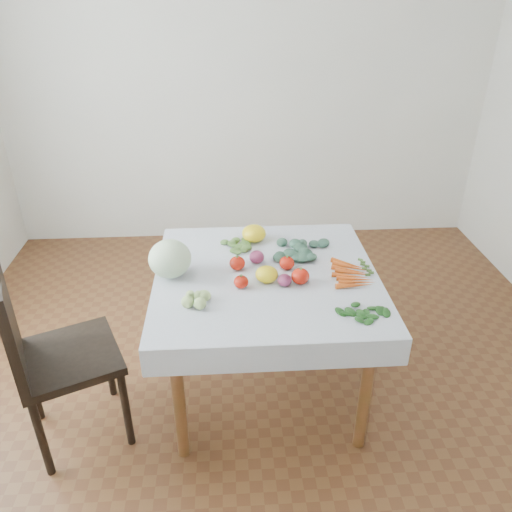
{
  "coord_description": "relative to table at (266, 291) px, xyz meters",
  "views": [
    {
      "loc": [
        -0.19,
        -2.16,
        2.06
      ],
      "look_at": [
        -0.05,
        0.08,
        0.82
      ],
      "focal_mm": 35.0,
      "sensor_mm": 36.0,
      "label": 1
    }
  ],
  "objects": [
    {
      "name": "ground",
      "position": [
        0.0,
        0.0,
        -0.65
      ],
      "size": [
        4.0,
        4.0,
        0.0
      ],
      "primitive_type": "plane",
      "color": "brown"
    },
    {
      "name": "back_wall",
      "position": [
        0.0,
        2.0,
        0.7
      ],
      "size": [
        4.0,
        0.04,
        2.7
      ],
      "primitive_type": "cube",
      "color": "silver",
      "rests_on": "ground"
    },
    {
      "name": "table",
      "position": [
        0.0,
        0.0,
        0.0
      ],
      "size": [
        1.0,
        1.0,
        0.75
      ],
      "color": "brown",
      "rests_on": "ground"
    },
    {
      "name": "tablecloth",
      "position": [
        0.0,
        0.0,
        0.1
      ],
      "size": [
        1.12,
        1.12,
        0.01
      ],
      "primitive_type": "cube",
      "color": "white",
      "rests_on": "table"
    },
    {
      "name": "chair",
      "position": [
        -1.05,
        -0.3,
        -0.08
      ],
      "size": [
        0.6,
        0.6,
        1.0
      ],
      "color": "black",
      "rests_on": "ground"
    },
    {
      "name": "cabbage",
      "position": [
        -0.48,
        0.02,
        0.2
      ],
      "size": [
        0.27,
        0.27,
        0.19
      ],
      "primitive_type": "ellipsoid",
      "rotation": [
        0.0,
        0.0,
        -0.36
      ],
      "color": "beige",
      "rests_on": "tablecloth"
    },
    {
      "name": "tomato_a",
      "position": [
        -0.15,
        0.06,
        0.14
      ],
      "size": [
        0.1,
        0.1,
        0.07
      ],
      "primitive_type": "ellipsoid",
      "rotation": [
        0.0,
        0.0,
        0.25
      ],
      "color": "red",
      "rests_on": "tablecloth"
    },
    {
      "name": "tomato_b",
      "position": [
        0.16,
        -0.1,
        0.14
      ],
      "size": [
        0.11,
        0.11,
        0.08
      ],
      "primitive_type": "ellipsoid",
      "rotation": [
        0.0,
        0.0,
        -0.3
      ],
      "color": "red",
      "rests_on": "tablecloth"
    },
    {
      "name": "tomato_c",
      "position": [
        -0.13,
        -0.12,
        0.13
      ],
      "size": [
        0.07,
        0.07,
        0.06
      ],
      "primitive_type": "ellipsoid",
      "rotation": [
        0.0,
        0.0,
        0.0
      ],
      "color": "red",
      "rests_on": "tablecloth"
    },
    {
      "name": "tomato_d",
      "position": [
        0.11,
        0.05,
        0.14
      ],
      "size": [
        0.09,
        0.09,
        0.07
      ],
      "primitive_type": "ellipsoid",
      "rotation": [
        0.0,
        0.0,
        0.14
      ],
      "color": "red",
      "rests_on": "tablecloth"
    },
    {
      "name": "heirloom_back",
      "position": [
        -0.04,
        0.37,
        0.15
      ],
      "size": [
        0.15,
        0.15,
        0.1
      ],
      "primitive_type": "ellipsoid",
      "rotation": [
        0.0,
        0.0,
        -0.14
      ],
      "color": "yellow",
      "rests_on": "tablecloth"
    },
    {
      "name": "heirloom_front",
      "position": [
        -0.0,
        -0.07,
        0.14
      ],
      "size": [
        0.14,
        0.14,
        0.08
      ],
      "primitive_type": "ellipsoid",
      "rotation": [
        0.0,
        0.0,
        0.34
      ],
      "color": "yellow",
      "rests_on": "tablecloth"
    },
    {
      "name": "onion_a",
      "position": [
        -0.04,
        0.12,
        0.14
      ],
      "size": [
        0.11,
        0.11,
        0.07
      ],
      "primitive_type": "ellipsoid",
      "rotation": [
        0.0,
        0.0,
        -0.42
      ],
      "color": "#611B40",
      "rests_on": "tablecloth"
    },
    {
      "name": "onion_b",
      "position": [
        0.08,
        -0.11,
        0.13
      ],
      "size": [
        0.08,
        0.08,
        0.06
      ],
      "primitive_type": "ellipsoid",
      "rotation": [
        0.0,
        0.0,
        -0.18
      ],
      "color": "#611B40",
      "rests_on": "tablecloth"
    },
    {
      "name": "tomatillo_cluster",
      "position": [
        -0.33,
        -0.25,
        0.13
      ],
      "size": [
        0.16,
        0.1,
        0.05
      ],
      "color": "#ACCE76",
      "rests_on": "tablecloth"
    },
    {
      "name": "carrot_bunch",
      "position": [
        0.43,
        -0.05,
        0.12
      ],
      "size": [
        0.19,
        0.28,
        0.03
      ],
      "color": "#D55B17",
      "rests_on": "tablecloth"
    },
    {
      "name": "kale_bunch",
      "position": [
        0.2,
        0.22,
        0.12
      ],
      "size": [
        0.29,
        0.27,
        0.04
      ],
      "color": "#385C4A",
      "rests_on": "tablecloth"
    },
    {
      "name": "basil_bunch",
      "position": [
        0.41,
        -0.37,
        0.11
      ],
      "size": [
        0.25,
        0.18,
        0.01
      ],
      "color": "#184B17",
      "rests_on": "tablecloth"
    },
    {
      "name": "dill_bunch",
      "position": [
        -0.1,
        0.29,
        0.11
      ],
      "size": [
        0.21,
        0.16,
        0.02
      ],
      "color": "#547837",
      "rests_on": "tablecloth"
    }
  ]
}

